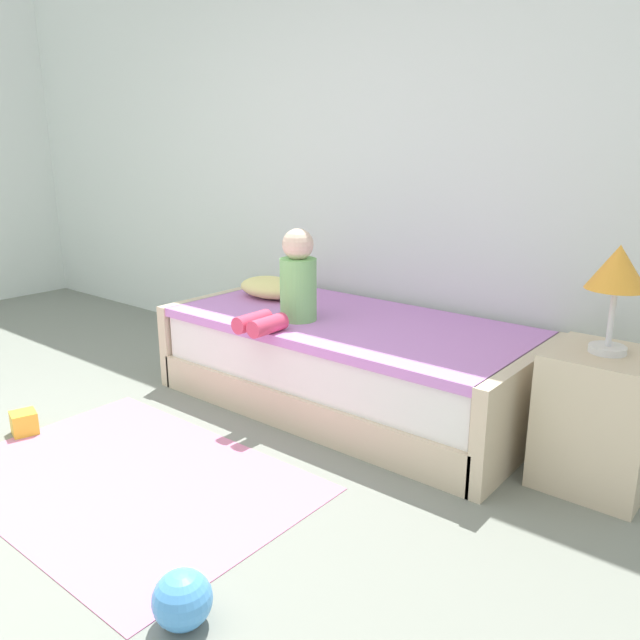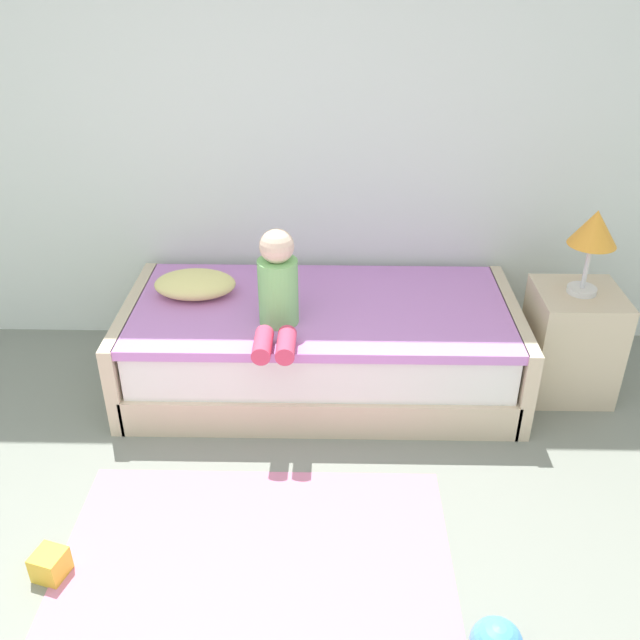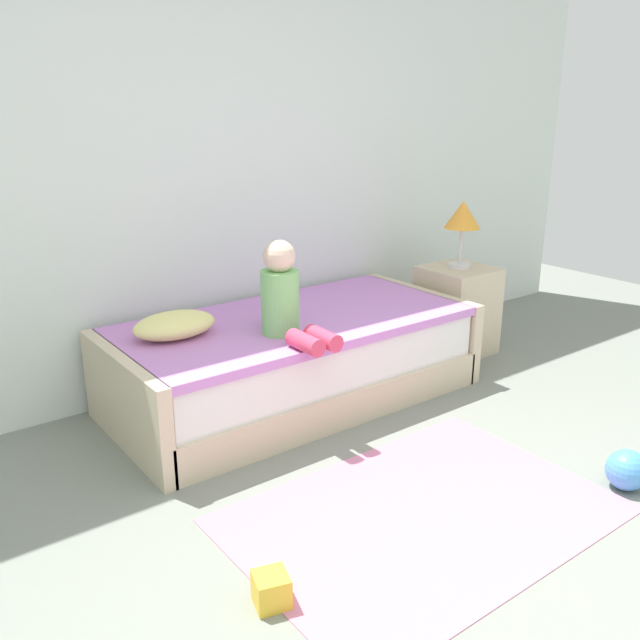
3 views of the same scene
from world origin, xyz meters
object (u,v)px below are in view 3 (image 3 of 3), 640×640
(toy_block, at_px, (271,590))
(child_figure, at_px, (285,298))
(nightstand, at_px, (456,310))
(table_lamp, at_px, (463,218))
(toy_ball, at_px, (627,470))
(bed, at_px, (294,359))
(pillow, at_px, (175,325))

(toy_block, bearing_deg, child_figure, 53.55)
(nightstand, xyz_separation_m, toy_block, (-2.40, -1.34, -0.24))
(nightstand, distance_m, table_lamp, 0.64)
(toy_ball, xyz_separation_m, toy_block, (-1.69, 0.34, -0.03))
(child_figure, bearing_deg, toy_ball, -60.04)
(child_figure, bearing_deg, nightstand, 7.49)
(table_lamp, bearing_deg, bed, 179.01)
(bed, relative_size, nightstand, 3.52)
(table_lamp, relative_size, toy_ball, 2.41)
(bed, height_order, nightstand, nightstand)
(bed, relative_size, table_lamp, 4.69)
(table_lamp, relative_size, child_figure, 0.88)
(table_lamp, distance_m, toy_ball, 2.01)
(child_figure, relative_size, toy_ball, 2.73)
(child_figure, relative_size, toy_block, 4.28)
(bed, bearing_deg, nightstand, -0.99)
(bed, height_order, toy_ball, bed)
(bed, xyz_separation_m, toy_ball, (0.64, -1.70, -0.15))
(bed, distance_m, pillow, 0.76)
(child_figure, distance_m, pillow, 0.59)
(table_lamp, distance_m, pillow, 2.07)
(nightstand, bearing_deg, toy_block, -150.83)
(toy_block, bearing_deg, bed, 52.46)
(pillow, bearing_deg, toy_block, -103.92)
(child_figure, relative_size, pillow, 1.16)
(pillow, bearing_deg, bed, -8.32)
(pillow, bearing_deg, nightstand, -3.47)
(table_lamp, xyz_separation_m, child_figure, (-1.56, -0.21, -0.23))
(nightstand, xyz_separation_m, table_lamp, (0.00, 0.00, 0.64))
(bed, bearing_deg, table_lamp, -0.99)
(toy_ball, bearing_deg, bed, 110.60)
(nightstand, relative_size, child_figure, 1.18)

